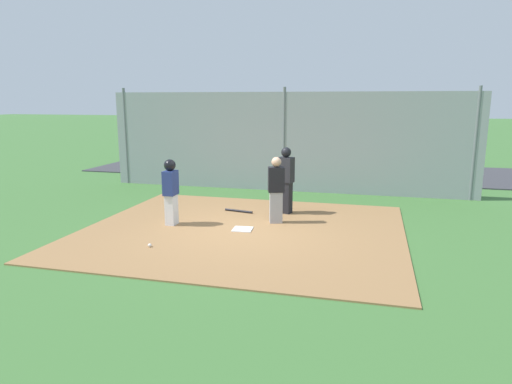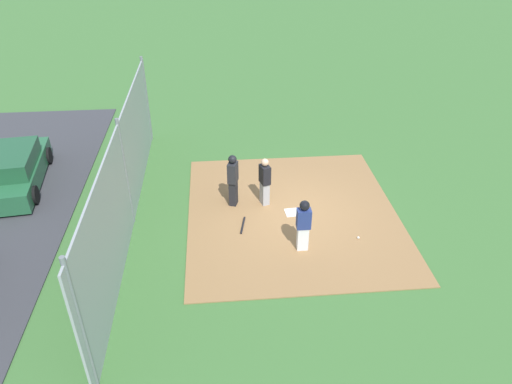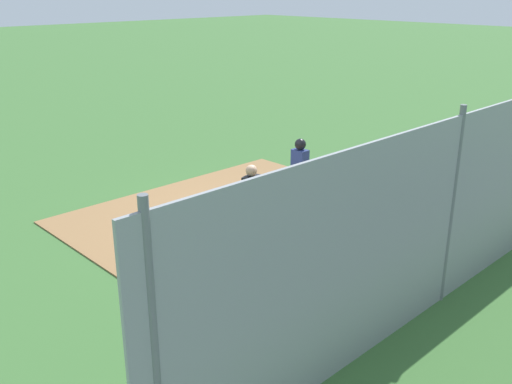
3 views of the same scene
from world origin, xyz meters
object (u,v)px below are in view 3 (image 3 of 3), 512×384
Objects in this scene: catcher at (252,200)px; umpire at (284,210)px; home_plate at (247,218)px; baseball_bat at (316,231)px; runner at (300,166)px; baseball at (245,185)px.

catcher is 0.99m from umpire.
baseball_bat is (0.57, -1.57, 0.02)m from home_plate.
runner reaches higher than home_plate.
baseball_bat is 3.37m from baseball.
catcher reaches higher than home_plate.
umpire is at bearing -158.95° from baseball_bat.
umpire is 3.00m from runner.
runner is 1.95× the size of baseball_bat.
baseball is (-0.29, 1.68, -0.84)m from runner.
baseball_bat is at bearing -61.99° from umpire.
catcher is 1.02× the size of runner.
baseball_bat is 10.86× the size of baseball.
home_plate is 1.67m from baseball_bat.
runner is 21.17× the size of baseball.
home_plate is at bearing 0.06° from runner.
home_plate is 1.96m from runner.
baseball is (1.47, 1.67, 0.03)m from home_plate.
baseball is at bearing -13.38° from umpire.
umpire reaches higher than runner.
catcher is 1.98× the size of baseball_bat.
home_plate is at bearing -54.63° from catcher.
umpire is at bearing -121.59° from baseball.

